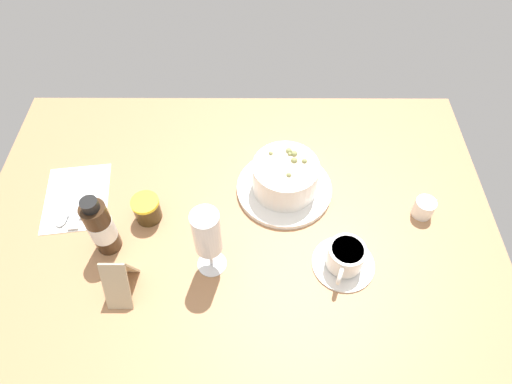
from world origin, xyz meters
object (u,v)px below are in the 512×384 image
(cutlery_setting, at_px, (76,199))
(creamer_jug, at_px, (424,208))
(wine_glass, at_px, (207,235))
(menu_card, at_px, (118,277))
(jam_jar, at_px, (147,209))
(sauce_bottle_brown, at_px, (101,227))
(porridge_bowl, at_px, (285,178))
(coffee_cup, at_px, (345,258))

(cutlery_setting, xyz_separation_m, creamer_jug, (-0.75, 0.03, 0.02))
(wine_glass, bearing_deg, menu_card, 18.38)
(jam_jar, relative_size, menu_card, 0.56)
(cutlery_setting, height_order, sauce_bottle_brown, sauce_bottle_brown)
(porridge_bowl, bearing_deg, wine_glass, 51.09)
(menu_card, bearing_deg, wine_glass, -161.62)
(creamer_jug, bearing_deg, cutlery_setting, -2.66)
(creamer_jug, height_order, wine_glass, wine_glass)
(porridge_bowl, height_order, jam_jar, porridge_bowl)
(porridge_bowl, bearing_deg, sauce_bottle_brown, 21.59)
(porridge_bowl, distance_m, cutlery_setting, 0.46)
(wine_glass, distance_m, jam_jar, 0.20)
(porridge_bowl, relative_size, sauce_bottle_brown, 1.39)
(sauce_bottle_brown, distance_m, menu_card, 0.11)
(coffee_cup, distance_m, wine_glass, 0.27)
(coffee_cup, height_order, jam_jar, coffee_cup)
(coffee_cup, height_order, wine_glass, wine_glass)
(creamer_jug, bearing_deg, porridge_bowl, -11.98)
(menu_card, bearing_deg, jam_jar, -97.71)
(porridge_bowl, relative_size, wine_glass, 1.24)
(cutlery_setting, distance_m, creamer_jug, 0.75)
(jam_jar, distance_m, menu_card, 0.17)
(creamer_jug, bearing_deg, coffee_cup, 34.09)
(porridge_bowl, xyz_separation_m, jam_jar, (0.29, 0.07, -0.01))
(wine_glass, bearing_deg, porridge_bowl, -128.91)
(cutlery_setting, relative_size, creamer_jug, 3.73)
(cutlery_setting, relative_size, jam_jar, 3.38)
(coffee_cup, bearing_deg, sauce_bottle_brown, -5.27)
(porridge_bowl, xyz_separation_m, coffee_cup, (-0.11, 0.19, -0.01))
(cutlery_setting, relative_size, sauce_bottle_brown, 1.29)
(porridge_bowl, xyz_separation_m, wine_glass, (0.15, 0.19, 0.07))
(coffee_cup, bearing_deg, porridge_bowl, -59.40)
(wine_glass, bearing_deg, coffee_cup, 179.82)
(porridge_bowl, distance_m, creamer_jug, 0.30)
(cutlery_setting, height_order, jam_jar, jam_jar)
(porridge_bowl, bearing_deg, menu_card, 37.42)
(cutlery_setting, xyz_separation_m, jam_jar, (-0.17, 0.05, 0.03))
(coffee_cup, relative_size, jam_jar, 2.13)
(cutlery_setting, distance_m, sauce_bottle_brown, 0.17)
(creamer_jug, relative_size, wine_glass, 0.31)
(cutlery_setting, height_order, menu_card, menu_card)
(coffee_cup, distance_m, jam_jar, 0.42)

